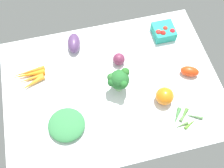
# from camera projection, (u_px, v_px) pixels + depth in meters

# --- Properties ---
(tablecloth) EXTENTS (1.04, 0.76, 0.02)m
(tablecloth) POSITION_uv_depth(u_px,v_px,m) (112.00, 87.00, 1.29)
(tablecloth) COLOR white
(tablecloth) RESTS_ON ground
(bell_pepper_orange) EXTENTS (0.12, 0.12, 0.08)m
(bell_pepper_orange) POSITION_uv_depth(u_px,v_px,m) (165.00, 96.00, 1.21)
(bell_pepper_orange) COLOR orange
(bell_pepper_orange) RESTS_ON tablecloth
(berry_basket) EXTENTS (0.11, 0.11, 0.07)m
(berry_basket) POSITION_uv_depth(u_px,v_px,m) (164.00, 32.00, 1.40)
(berry_basket) COLOR teal
(berry_basket) RESTS_ON tablecloth
(roma_tomato) EXTENTS (0.10, 0.08, 0.05)m
(roma_tomato) POSITION_uv_depth(u_px,v_px,m) (190.00, 71.00, 1.29)
(roma_tomato) COLOR red
(roma_tomato) RESTS_ON tablecloth
(broccoli_head) EXTENTS (0.11, 0.10, 0.13)m
(broccoli_head) POSITION_uv_depth(u_px,v_px,m) (119.00, 80.00, 1.20)
(broccoli_head) COLOR #94C38A
(broccoli_head) RESTS_ON tablecloth
(eggplant) EXTENTS (0.08, 0.12, 0.06)m
(eggplant) POSITION_uv_depth(u_px,v_px,m) (74.00, 43.00, 1.36)
(eggplant) COLOR #543765
(eggplant) RESTS_ON tablecloth
(red_onion_near_basket) EXTENTS (0.06, 0.06, 0.06)m
(red_onion_near_basket) POSITION_uv_depth(u_px,v_px,m) (119.00, 59.00, 1.32)
(red_onion_near_basket) COLOR #6D2947
(red_onion_near_basket) RESTS_ON tablecloth
(okra_pile) EXTENTS (0.14, 0.11, 0.02)m
(okra_pile) POSITION_uv_depth(u_px,v_px,m) (184.00, 117.00, 1.20)
(okra_pile) COLOR #517A3F
(okra_pile) RESTS_ON tablecloth
(leafy_greens_clump) EXTENTS (0.20, 0.20, 0.04)m
(leafy_greens_clump) POSITION_uv_depth(u_px,v_px,m) (67.00, 125.00, 1.17)
(leafy_greens_clump) COLOR #357E46
(leafy_greens_clump) RESTS_ON tablecloth
(carrot_bunch) EXTENTS (0.17, 0.13, 0.03)m
(carrot_bunch) POSITION_uv_depth(u_px,v_px,m) (30.00, 77.00, 1.29)
(carrot_bunch) COLOR orange
(carrot_bunch) RESTS_ON tablecloth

